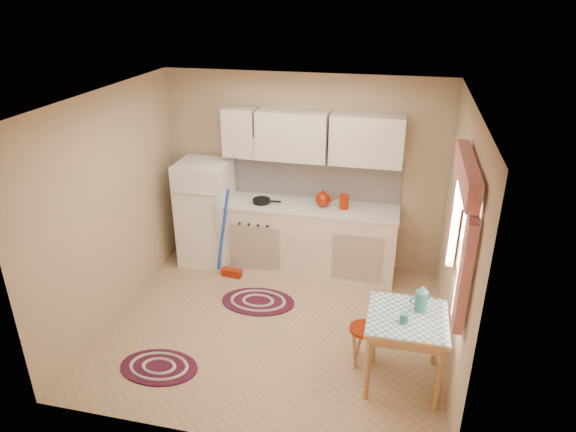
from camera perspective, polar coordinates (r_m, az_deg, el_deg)
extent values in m
plane|color=tan|center=(5.82, -1.62, -12.04)|extent=(3.60, 3.60, 0.00)
cube|color=silver|center=(4.78, -1.98, 12.87)|extent=(3.60, 3.20, 0.04)
cube|color=tan|center=(6.62, 1.71, 4.92)|extent=(3.60, 0.04, 2.50)
cube|color=tan|center=(3.85, -7.87, -10.71)|extent=(3.60, 0.04, 2.50)
cube|color=tan|center=(5.86, -19.07, 0.89)|extent=(0.04, 3.20, 2.50)
cube|color=tan|center=(5.07, 18.34, -2.71)|extent=(0.04, 3.20, 2.50)
cube|color=white|center=(6.60, 2.74, 4.34)|extent=(2.25, 0.03, 0.55)
cube|color=white|center=(6.29, 2.60, 8.81)|extent=(2.25, 0.33, 0.60)
cube|color=white|center=(4.45, 19.07, -2.39)|extent=(0.04, 0.85, 0.95)
cube|color=white|center=(6.85, -9.12, 0.33)|extent=(0.65, 0.60, 1.40)
cube|color=white|center=(6.65, 2.17, -2.61)|extent=(2.25, 0.60, 0.88)
cube|color=silver|center=(6.45, 2.23, 1.04)|extent=(2.27, 0.62, 0.04)
cylinder|color=black|center=(6.52, -2.97, 1.69)|extent=(0.24, 0.24, 0.05)
cylinder|color=#911F05|center=(6.35, 6.25, 1.50)|extent=(0.14, 0.14, 0.16)
cube|color=tan|center=(5.03, 12.75, -14.25)|extent=(0.72, 0.72, 0.72)
cylinder|color=#911F05|center=(5.26, 8.30, -14.00)|extent=(0.36, 0.36, 0.42)
cylinder|color=#28727B|center=(4.71, 12.74, -11.04)|extent=(0.07, 0.07, 0.10)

